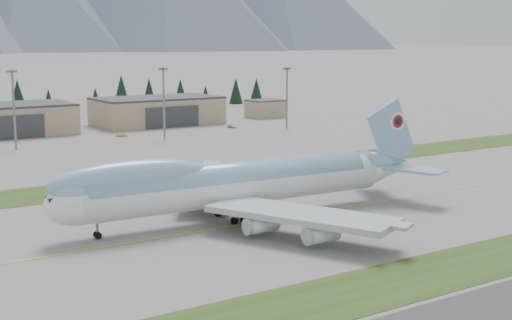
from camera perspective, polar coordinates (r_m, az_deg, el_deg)
ground at (r=134.61m, az=2.47°, el=-4.59°), size 7000.00×7000.00×0.00m
grass_strip_near at (r=107.34m, az=14.54°, el=-8.60°), size 400.00×14.00×0.08m
grass_strip_far at (r=172.24m, az=-6.31°, el=-1.50°), size 400.00×18.00×0.08m
taxiway_line_main at (r=134.61m, az=2.47°, el=-4.59°), size 400.00×0.40×0.02m
boeing_747_freighter at (r=131.52m, az=-1.77°, el=-1.83°), size 79.49×68.72×20.99m
hangar_center at (r=264.42m, az=-19.71°, el=3.04°), size 48.00×26.60×10.80m
hangar_right at (r=284.41m, az=-7.88°, el=3.93°), size 48.00×26.60×10.80m
control_shed at (r=307.66m, az=0.73°, el=4.15°), size 14.00×12.00×7.60m
floodlight_masts at (r=223.80m, az=-19.71°, el=4.66°), size 185.48×6.71×24.12m
service_vehicle_b at (r=250.53m, az=-10.68°, el=1.86°), size 4.05×3.19×1.29m
service_vehicle_c at (r=270.36m, az=-1.94°, el=2.58°), size 2.83×4.46×1.20m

